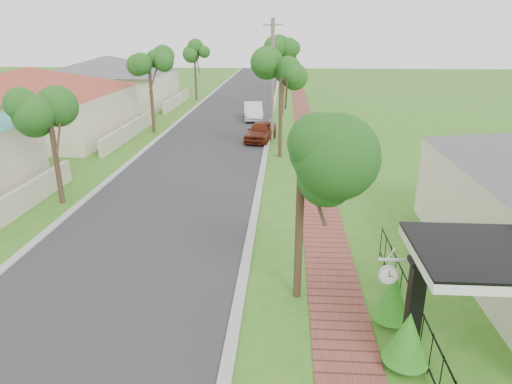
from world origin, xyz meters
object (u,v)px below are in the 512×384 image
(near_tree, at_px, (302,153))
(station_clock, at_px, (389,274))
(parked_car_red, at_px, (261,131))
(utility_pole, at_px, (272,81))
(porch_post, at_px, (413,319))
(parked_car_white, at_px, (253,111))

(near_tree, xyz_separation_m, station_clock, (1.86, -2.10, -2.07))
(parked_car_red, bearing_deg, near_tree, -72.03)
(near_tree, height_order, utility_pole, utility_pole)
(porch_post, bearing_deg, near_tree, 133.23)
(parked_car_white, distance_m, utility_pole, 8.11)
(parked_car_white, height_order, utility_pole, utility_pole)
(parked_car_white, relative_size, station_clock, 5.87)
(porch_post, bearing_deg, station_clock, 140.90)
(porch_post, bearing_deg, parked_car_red, 101.82)
(utility_pole, relative_size, station_clock, 10.77)
(porch_post, distance_m, near_tree, 4.50)
(parked_car_red, distance_m, near_tree, 18.73)
(parked_car_red, relative_size, utility_pole, 0.49)
(near_tree, bearing_deg, station_clock, -48.50)
(porch_post, height_order, utility_pole, utility_pole)
(parked_car_white, bearing_deg, station_clock, -86.13)
(parked_car_white, height_order, station_clock, station_clock)
(near_tree, xyz_separation_m, utility_pole, (-1.30, 18.50, -0.20))
(parked_car_white, relative_size, near_tree, 0.81)
(porch_post, xyz_separation_m, utility_pole, (-3.65, 21.00, 2.70))
(parked_car_red, distance_m, utility_pole, 3.27)
(parked_car_white, bearing_deg, utility_pole, -82.69)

